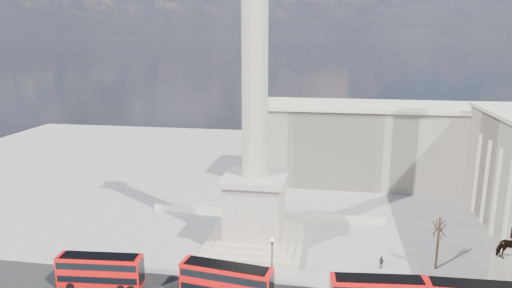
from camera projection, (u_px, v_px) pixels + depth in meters
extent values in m
plane|color=gray|center=(249.00, 261.00, 62.96)|extent=(180.00, 180.00, 0.00)
cube|color=#BEB09F|center=(255.00, 242.00, 67.65)|extent=(14.00, 14.00, 1.00)
cube|color=#BEB09F|center=(255.00, 237.00, 67.48)|extent=(12.00, 12.00, 0.50)
cube|color=#BEB09F|center=(255.00, 234.00, 67.37)|extent=(10.00, 10.00, 0.50)
cube|color=#BEB09F|center=(255.00, 207.00, 66.41)|extent=(8.00, 8.00, 8.00)
cube|color=#BEB09F|center=(255.00, 178.00, 65.41)|extent=(9.00, 9.00, 0.80)
cylinder|color=#BAB29A|center=(255.00, 55.00, 61.48)|extent=(3.60, 3.60, 34.00)
cube|color=beige|center=(266.00, 214.00, 78.21)|extent=(40.00, 0.60, 1.10)
cube|color=beige|center=(376.00, 145.00, 96.33)|extent=(50.00, 16.00, 16.00)
cube|color=beige|center=(378.00, 106.00, 94.45)|extent=(51.00, 17.00, 0.60)
cube|color=red|center=(100.00, 270.00, 55.85)|extent=(10.52, 3.21, 3.81)
cube|color=black|center=(101.00, 275.00, 56.00)|extent=(10.11, 3.23, 0.85)
cube|color=black|center=(100.00, 263.00, 55.62)|extent=(10.11, 3.23, 0.85)
cube|color=black|center=(99.00, 256.00, 55.41)|extent=(9.47, 2.89, 0.06)
cylinder|color=black|center=(75.00, 282.00, 56.51)|extent=(1.24, 2.55, 1.04)
cylinder|color=black|center=(124.00, 284.00, 56.00)|extent=(1.24, 2.55, 1.04)
cylinder|color=black|center=(134.00, 284.00, 55.90)|extent=(1.24, 2.55, 1.04)
cube|color=red|center=(226.00, 282.00, 53.03)|extent=(11.17, 3.96, 4.03)
cube|color=black|center=(226.00, 287.00, 53.19)|extent=(10.75, 3.96, 0.89)
cube|color=black|center=(226.00, 273.00, 52.79)|extent=(10.75, 3.96, 0.89)
cube|color=black|center=(226.00, 266.00, 52.57)|extent=(10.06, 3.57, 0.06)
cube|color=black|center=(379.00, 286.00, 50.26)|extent=(10.33, 3.47, 0.86)
cube|color=black|center=(379.00, 278.00, 50.05)|extent=(9.67, 3.10, 0.06)
cube|color=black|center=(477.00, 284.00, 48.81)|extent=(9.67, 2.51, 0.06)
cylinder|color=black|center=(272.00, 286.00, 56.03)|extent=(0.45, 0.45, 0.51)
cylinder|color=black|center=(272.00, 265.00, 55.39)|extent=(0.16, 0.16, 6.16)
cylinder|color=black|center=(272.00, 242.00, 54.72)|extent=(0.31, 0.31, 0.31)
sphere|color=silver|center=(272.00, 240.00, 54.63)|extent=(0.58, 0.58, 0.58)
cube|color=beige|center=(507.00, 276.00, 54.18)|extent=(3.44, 2.36, 4.72)
imported|color=black|center=(511.00, 247.00, 53.32)|extent=(3.77, 2.72, 2.90)
cylinder|color=#332319|center=(438.00, 244.00, 59.95)|extent=(0.33, 0.33, 7.26)
imported|color=black|center=(333.00, 287.00, 54.67)|extent=(0.63, 0.42, 1.68)
imported|color=black|center=(470.00, 288.00, 54.54)|extent=(1.06, 0.96, 1.76)
imported|color=black|center=(381.00, 262.00, 60.64)|extent=(1.05, 1.02, 1.76)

